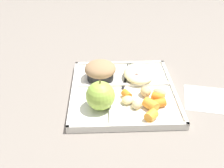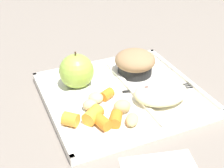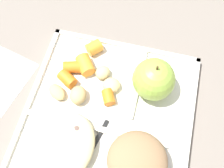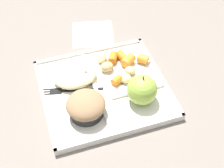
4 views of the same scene
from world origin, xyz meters
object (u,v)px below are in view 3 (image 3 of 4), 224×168
at_px(green_apple, 154,79).
at_px(plastic_fork, 82,168).
at_px(bran_muffin, 137,161).
at_px(lunch_tray, 107,120).

height_order(green_apple, plastic_fork, green_apple).
distance_m(bran_muffin, plastic_fork, 0.09).
bearing_deg(green_apple, bran_muffin, 0.00).
bearing_deg(bran_muffin, plastic_fork, -72.29).
xyz_separation_m(lunch_tray, bran_muffin, (0.06, 0.06, 0.03)).
bearing_deg(plastic_fork, green_apple, 153.31).
height_order(green_apple, bran_muffin, green_apple).
height_order(bran_muffin, plastic_fork, bran_muffin).
height_order(lunch_tray, plastic_fork, lunch_tray).
bearing_deg(bran_muffin, green_apple, 180.00).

